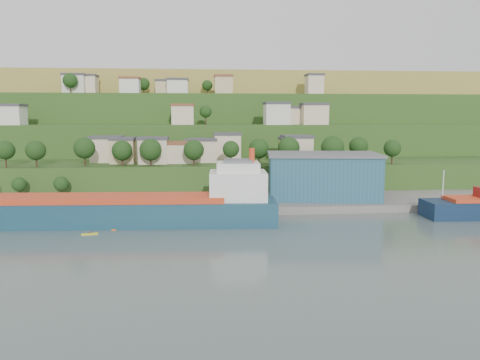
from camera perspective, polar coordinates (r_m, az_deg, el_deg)
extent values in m
plane|color=#4B5C58|center=(103.94, -7.12, -6.17)|extent=(500.00, 500.00, 0.00)
cube|color=slate|center=(132.14, 2.08, -3.16)|extent=(220.00, 26.00, 4.00)
cube|color=#284719|center=(158.87, -6.31, -1.39)|extent=(260.00, 32.00, 20.00)
cube|color=#284719|center=(188.56, -6.08, 0.03)|extent=(280.00, 32.00, 44.00)
cube|color=#284719|center=(218.33, -5.91, 1.05)|extent=(300.00, 32.00, 70.00)
cube|color=olive|center=(291.97, -5.63, 2.69)|extent=(360.00, 120.00, 96.00)
cube|color=beige|center=(162.73, -15.87, 3.51)|extent=(9.97, 8.78, 7.80)
cube|color=#3F3F44|center=(162.50, -15.93, 5.04)|extent=(10.57, 9.38, 0.90)
cube|color=tan|center=(157.16, -14.02, 3.39)|extent=(7.50, 8.96, 7.54)
cube|color=#3F3F44|center=(156.92, -14.07, 4.93)|extent=(8.10, 9.56, 0.90)
cube|color=beige|center=(153.50, -10.50, 3.43)|extent=(9.07, 8.21, 7.71)
cube|color=#3F3F44|center=(153.26, -10.54, 5.03)|extent=(9.67, 8.81, 0.90)
cube|color=beige|center=(154.32, -7.24, 3.22)|extent=(8.56, 7.87, 6.11)
cube|color=brown|center=(154.10, -7.26, 4.52)|extent=(9.16, 8.47, 0.90)
cube|color=silver|center=(160.90, -5.19, 3.49)|extent=(8.69, 7.79, 6.51)
cube|color=#3F3F44|center=(160.68, -5.21, 4.81)|extent=(9.29, 8.39, 0.90)
cube|color=beige|center=(157.10, -4.48, 3.51)|extent=(8.45, 8.18, 7.07)
cube|color=#3F3F44|center=(156.87, -4.50, 4.96)|extent=(9.05, 8.78, 0.90)
cube|color=beige|center=(161.66, -1.56, 3.94)|extent=(8.85, 7.82, 8.76)
cube|color=#3F3F44|center=(161.43, -1.56, 5.65)|extent=(9.45, 8.42, 0.90)
cube|color=tan|center=(156.92, 6.53, 3.55)|extent=(8.62, 7.25, 7.48)
cube|color=#3F3F44|center=(156.69, 6.55, 5.08)|extent=(9.22, 7.85, 0.90)
cube|color=beige|center=(155.12, 6.94, 3.62)|extent=(9.08, 8.72, 8.12)
cube|color=#3F3F44|center=(154.88, 6.97, 5.28)|extent=(9.68, 9.32, 0.90)
cube|color=beige|center=(199.89, -26.81, 6.91)|extent=(9.34, 7.70, 6.22)
cube|color=#3F3F44|center=(199.93, -26.87, 7.93)|extent=(9.94, 8.30, 0.90)
cube|color=silver|center=(194.95, -26.22, 6.95)|extent=(7.02, 8.09, 6.25)
cube|color=#3F3F44|center=(195.00, -26.28, 8.00)|extent=(7.62, 8.69, 0.90)
cube|color=silver|center=(194.09, -26.07, 7.05)|extent=(8.58, 8.55, 6.88)
cube|color=#3F3F44|center=(194.15, -26.14, 8.20)|extent=(9.18, 9.15, 0.90)
cube|color=beige|center=(187.56, -6.99, 7.82)|extent=(8.53, 7.32, 7.23)
cube|color=brown|center=(187.63, -7.01, 9.06)|extent=(9.13, 7.92, 0.90)
cube|color=silver|center=(183.61, 4.48, 7.96)|extent=(9.23, 8.84, 7.85)
cube|color=#3F3F44|center=(183.69, 4.50, 9.32)|extent=(9.83, 9.44, 0.90)
cube|color=beige|center=(190.45, 6.19, 7.70)|extent=(7.00, 7.81, 6.40)
cube|color=#3F3F44|center=(190.50, 6.20, 8.80)|extent=(7.60, 8.41, 0.90)
cube|color=beige|center=(187.31, 9.04, 7.83)|extent=(9.87, 7.36, 7.55)
cube|color=#3F3F44|center=(187.38, 9.06, 9.12)|extent=(10.47, 7.96, 0.90)
cube|color=silver|center=(225.65, -19.46, 10.84)|extent=(9.50, 8.32, 8.29)
cube|color=#3F3F44|center=(225.99, -19.51, 12.00)|extent=(10.10, 8.92, 0.90)
cube|color=beige|center=(227.72, -18.13, 10.85)|extent=(8.73, 8.14, 8.25)
cube|color=#3F3F44|center=(228.06, -18.17, 12.00)|extent=(9.33, 8.74, 0.90)
cube|color=silver|center=(216.39, -13.24, 11.00)|extent=(8.37, 7.53, 6.60)
cube|color=brown|center=(216.66, -13.27, 11.99)|extent=(8.97, 8.13, 0.90)
cube|color=tan|center=(223.65, -8.93, 10.95)|extent=(9.71, 7.27, 6.31)
cube|color=#3F3F44|center=(223.90, -8.95, 11.87)|extent=(10.31, 7.87, 0.90)
cube|color=silver|center=(216.27, -7.60, 11.09)|extent=(9.10, 8.57, 6.29)
cube|color=#3F3F44|center=(216.53, -7.61, 12.04)|extent=(9.70, 9.17, 0.90)
cube|color=tan|center=(212.74, -2.02, 11.40)|extent=(7.81, 7.19, 7.68)
cube|color=brown|center=(213.07, -2.02, 12.55)|extent=(8.41, 7.79, 0.90)
cube|color=beige|center=(223.77, 9.03, 11.28)|extent=(7.27, 7.89, 8.92)
cube|color=#3F3F44|center=(224.15, 9.06, 12.53)|extent=(7.87, 8.49, 0.90)
cylinder|color=#382619|center=(154.81, -26.63, 2.04)|extent=(0.50, 0.50, 3.68)
sphere|color=#193210|center=(154.57, -26.70, 3.28)|extent=(5.53, 5.53, 5.53)
cylinder|color=#382619|center=(152.34, -23.57, 2.09)|extent=(0.50, 0.50, 3.43)
sphere|color=#193210|center=(152.10, -23.64, 3.34)|extent=(5.88, 5.88, 5.88)
cylinder|color=#382619|center=(150.02, -18.38, 2.32)|extent=(0.50, 0.50, 3.77)
sphere|color=#193210|center=(149.76, -18.44, 3.71)|extent=(6.42, 6.42, 6.42)
cylinder|color=#382619|center=(148.46, -14.14, 2.27)|extent=(0.50, 0.50, 2.98)
sphere|color=#193210|center=(148.21, -14.18, 3.51)|extent=(6.26, 6.26, 6.26)
cylinder|color=#382619|center=(145.80, -10.83, 2.31)|extent=(0.50, 0.50, 3.15)
sphere|color=#193210|center=(145.53, -10.86, 3.65)|extent=(6.75, 6.75, 6.75)
cylinder|color=#382619|center=(144.99, -5.64, 2.37)|extent=(0.50, 0.50, 3.10)
sphere|color=#193210|center=(144.73, -5.66, 3.67)|extent=(6.32, 6.32, 6.32)
cylinder|color=#382619|center=(144.00, -1.11, 2.49)|extent=(0.50, 0.50, 3.71)
sphere|color=#193210|center=(143.75, -1.11, 3.79)|extent=(5.15, 5.15, 5.15)
cylinder|color=#382619|center=(148.09, 2.30, 2.55)|extent=(0.50, 0.50, 3.31)
sphere|color=#193210|center=(147.83, 2.31, 3.86)|extent=(6.33, 6.33, 6.33)
cylinder|color=#382619|center=(149.32, 5.94, 2.57)|extent=(0.50, 0.50, 3.37)
sphere|color=#193210|center=(149.05, 5.96, 3.94)|extent=(6.92, 6.92, 6.92)
cylinder|color=#382619|center=(149.29, 11.18, 2.48)|extent=(0.50, 0.50, 3.48)
sphere|color=#193210|center=(149.02, 11.22, 3.91)|extent=(7.20, 7.20, 7.20)
cylinder|color=#382619|center=(155.59, 14.21, 2.69)|extent=(0.50, 0.50, 3.97)
sphere|color=#193210|center=(155.34, 14.25, 4.03)|extent=(6.05, 6.05, 6.05)
cylinder|color=#382619|center=(157.04, 18.04, 2.52)|extent=(0.50, 0.50, 3.57)
sphere|color=#193210|center=(156.81, 18.08, 3.71)|extent=(5.49, 5.49, 5.49)
cylinder|color=#382619|center=(218.97, -19.95, 10.36)|extent=(0.50, 0.50, 3.98)
sphere|color=#193210|center=(219.21, -20.00, 11.33)|extent=(6.27, 6.27, 6.27)
cylinder|color=#382619|center=(224.54, -4.00, 10.65)|extent=(0.50, 0.50, 3.50)
sphere|color=#193210|center=(224.73, -4.01, 11.44)|extent=(4.94, 4.94, 4.94)
cylinder|color=#382619|center=(192.87, 4.05, 7.35)|extent=(0.50, 0.50, 3.89)
sphere|color=#193210|center=(192.89, 4.06, 8.33)|extent=(4.92, 4.92, 4.92)
cylinder|color=#382619|center=(223.97, -11.65, 10.54)|extent=(0.50, 0.50, 3.66)
sphere|color=#193210|center=(224.18, -11.67, 11.40)|extent=(5.66, 5.66, 5.66)
cylinder|color=#382619|center=(185.05, -4.21, 7.33)|extent=(0.50, 0.50, 3.81)
sphere|color=#193210|center=(185.06, -4.22, 8.33)|extent=(4.77, 4.77, 4.77)
cube|color=navy|center=(113.21, -15.46, -4.40)|extent=(77.43, 15.52, 7.70)
cube|color=red|center=(112.81, -16.63, -2.16)|extent=(57.56, 12.44, 1.32)
cube|color=silver|center=(110.31, -0.26, -0.66)|extent=(13.67, 11.57, 6.60)
cube|color=silver|center=(109.77, -0.26, 1.61)|extent=(10.28, 9.23, 2.20)
cube|color=#595B5E|center=(109.63, -0.26, 2.35)|extent=(6.89, 6.89, 0.66)
cylinder|color=red|center=(109.83, 1.46, 3.05)|extent=(1.38, 1.38, 3.30)
cylinder|color=silver|center=(124.76, 23.53, -0.38)|extent=(0.30, 0.30, 6.42)
cube|color=#205262|center=(134.65, 10.05, 0.37)|extent=(31.93, 21.44, 12.00)
cube|color=#595B5E|center=(134.02, 10.11, 3.09)|extent=(33.04, 22.55, 0.80)
cube|color=silver|center=(132.14, -24.93, -3.15)|extent=(4.66, 3.13, 0.87)
cube|color=#D66013|center=(107.49, -14.46, -5.83)|extent=(3.51, 1.04, 0.26)
sphere|color=#3F3F44|center=(107.40, -14.47, -5.60)|extent=(0.61, 0.61, 0.61)
cube|color=yellow|center=(105.05, -17.85, -6.27)|extent=(3.46, 1.37, 0.26)
sphere|color=#3F3F44|center=(104.96, -17.86, -6.04)|extent=(0.60, 0.60, 0.60)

